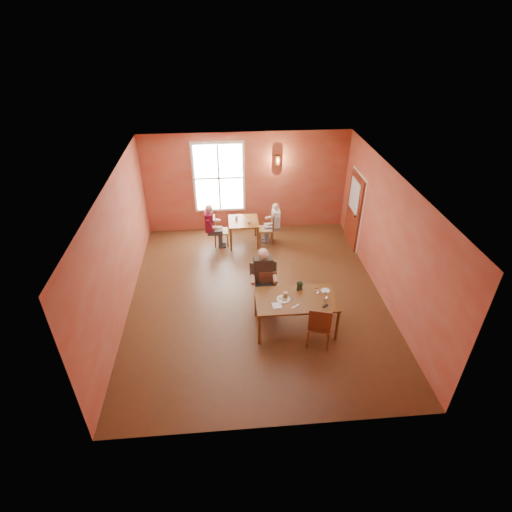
{
  "coord_description": "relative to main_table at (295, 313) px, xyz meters",
  "views": [
    {
      "loc": [
        -0.67,
        -7.54,
        6.08
      ],
      "look_at": [
        0.0,
        0.2,
        1.05
      ],
      "focal_mm": 28.0,
      "sensor_mm": 36.0,
      "label": 1
    }
  ],
  "objects": [
    {
      "name": "diner_main",
      "position": [
        -0.5,
        0.62,
        0.32
      ],
      "size": [
        0.57,
        0.57,
        1.43
      ],
      "primitive_type": null,
      "rotation": [
        0.0,
        0.0,
        3.14
      ],
      "color": "black",
      "rests_on": "ground"
    },
    {
      "name": "wall_left",
      "position": [
        -3.73,
        1.12,
        1.1
      ],
      "size": [
        0.04,
        7.0,
        3.0
      ],
      "primitive_type": "cube",
      "color": "brown",
      "rests_on": "ground"
    },
    {
      "name": "cup_b",
      "position": [
        -1.08,
        3.77,
        0.39
      ],
      "size": [
        0.12,
        0.12,
        0.09
      ],
      "primitive_type": "imported",
      "rotation": [
        0.0,
        0.0,
        -0.24
      ],
      "color": "white",
      "rests_on": "second_table"
    },
    {
      "name": "chair_diner_main",
      "position": [
        -0.5,
        0.65,
        0.06
      ],
      "size": [
        0.4,
        0.4,
        0.92
      ],
      "primitive_type": null,
      "rotation": [
        0.0,
        0.0,
        3.14
      ],
      "color": "#523018",
      "rests_on": "ground"
    },
    {
      "name": "ceiling",
      "position": [
        -0.73,
        1.12,
        2.6
      ],
      "size": [
        6.0,
        7.0,
        0.04
      ],
      "primitive_type": "cube",
      "color": "white",
      "rests_on": "wall_back"
    },
    {
      "name": "goblet_b",
      "position": [
        0.59,
        -0.11,
        0.5
      ],
      "size": [
        0.1,
        0.1,
        0.2
      ],
      "primitive_type": null,
      "rotation": [
        0.0,
        0.0,
        -0.29
      ],
      "color": "white",
      "rests_on": "main_table"
    },
    {
      "name": "wall_front",
      "position": [
        -0.73,
        -2.38,
        1.1
      ],
      "size": [
        6.0,
        0.04,
        3.0
      ],
      "primitive_type": "cube",
      "color": "brown",
      "rests_on": "ground"
    },
    {
      "name": "wall_back",
      "position": [
        -0.73,
        4.62,
        1.1
      ],
      "size": [
        6.0,
        0.04,
        3.0
      ],
      "primitive_type": "cube",
      "color": "brown",
      "rests_on": "ground"
    },
    {
      "name": "napkin",
      "position": [
        -0.43,
        -0.19,
        0.4
      ],
      "size": [
        0.21,
        0.21,
        0.01
      ],
      "primitive_type": "cube",
      "rotation": [
        0.0,
        0.0,
        0.08
      ],
      "color": "white",
      "rests_on": "main_table"
    },
    {
      "name": "wall_sconce",
      "position": [
        0.17,
        4.52,
        1.8
      ],
      "size": [
        0.16,
        0.16,
        0.28
      ],
      "primitive_type": "cylinder",
      "color": "brown",
      "rests_on": "wall_back"
    },
    {
      "name": "main_table",
      "position": [
        0.0,
        0.0,
        0.0
      ],
      "size": [
        1.7,
        0.95,
        0.8
      ],
      "primitive_type": null,
      "color": "brown",
      "rests_on": "ground"
    },
    {
      "name": "plate_food",
      "position": [
        -0.27,
        -0.01,
        0.42
      ],
      "size": [
        0.3,
        0.3,
        0.04
      ],
      "primitive_type": "cylinder",
      "rotation": [
        0.0,
        0.0,
        -0.04
      ],
      "color": "white",
      "rests_on": "main_table"
    },
    {
      "name": "side_plate",
      "position": [
        0.68,
        0.2,
        0.4
      ],
      "size": [
        0.25,
        0.25,
        0.01
      ],
      "primitive_type": "cylinder",
      "rotation": [
        0.0,
        0.0,
        -0.41
      ],
      "color": "silver",
      "rests_on": "main_table"
    },
    {
      "name": "ground",
      "position": [
        -0.73,
        1.12,
        -0.4
      ],
      "size": [
        6.0,
        7.0,
        0.01
      ],
      "primitive_type": "cube",
      "color": "brown",
      "rests_on": "ground"
    },
    {
      "name": "chair_diner_maroon",
      "position": [
        -1.53,
        3.67,
        0.05
      ],
      "size": [
        0.4,
        0.4,
        0.89
      ],
      "primitive_type": null,
      "rotation": [
        0.0,
        0.0,
        -1.57
      ],
      "color": "#482B18",
      "rests_on": "ground"
    },
    {
      "name": "sunglasses",
      "position": [
        0.56,
        -0.29,
        0.41
      ],
      "size": [
        0.14,
        0.12,
        0.02
      ],
      "primitive_type": "cube",
      "rotation": [
        0.0,
        0.0,
        0.66
      ],
      "color": "black",
      "rests_on": "main_table"
    },
    {
      "name": "wall_right",
      "position": [
        2.27,
        1.12,
        1.1
      ],
      "size": [
        0.04,
        7.0,
        3.0
      ],
      "primitive_type": "cube",
      "color": "brown",
      "rests_on": "ground"
    },
    {
      "name": "diner_maroon",
      "position": [
        -1.56,
        3.67,
        0.24
      ],
      "size": [
        0.51,
        0.51,
        1.27
      ],
      "primitive_type": null,
      "rotation": [
        0.0,
        0.0,
        -1.57
      ],
      "color": "maroon",
      "rests_on": "ground"
    },
    {
      "name": "door",
      "position": [
        2.21,
        3.42,
        0.65
      ],
      "size": [
        0.12,
        1.04,
        2.1
      ],
      "primitive_type": "cube",
      "color": "maroon",
      "rests_on": "ground"
    },
    {
      "name": "diner_white",
      "position": [
        -0.2,
        3.67,
        0.19
      ],
      "size": [
        0.47,
        0.47,
        1.17
      ],
      "primitive_type": null,
      "rotation": [
        0.0,
        0.0,
        1.57
      ],
      "color": "silver",
      "rests_on": "ground"
    },
    {
      "name": "chair_diner_white",
      "position": [
        -0.23,
        3.67,
        0.07
      ],
      "size": [
        0.41,
        0.41,
        0.93
      ],
      "primitive_type": null,
      "rotation": [
        0.0,
        0.0,
        1.57
      ],
      "color": "brown",
      "rests_on": "ground"
    },
    {
      "name": "chair_empty",
      "position": [
        0.41,
        -0.5,
        0.11
      ],
      "size": [
        0.56,
        0.56,
        1.02
      ],
      "primitive_type": null,
      "rotation": [
        0.0,
        0.0,
        -0.28
      ],
      "color": "maroon",
      "rests_on": "ground"
    },
    {
      "name": "cup_a",
      "position": [
        -0.73,
        3.54,
        0.39
      ],
      "size": [
        0.14,
        0.14,
        0.09
      ],
      "primitive_type": "imported",
      "rotation": [
        0.0,
        0.0,
        -0.23
      ],
      "color": "silver",
      "rests_on": "second_table"
    },
    {
      "name": "second_table",
      "position": [
        -0.88,
        3.67,
        -0.03
      ],
      "size": [
        0.84,
        0.84,
        0.74
      ],
      "primitive_type": null,
      "color": "brown",
      "rests_on": "ground"
    },
    {
      "name": "menu_stand",
      "position": [
        0.12,
        0.29,
        0.5
      ],
      "size": [
        0.13,
        0.09,
        0.2
      ],
      "primitive_type": "cube",
      "rotation": [
        0.0,
        0.0,
        0.27
      ],
      "color": "#213925",
      "rests_on": "main_table"
    },
    {
      "name": "sandwich",
      "position": [
        -0.22,
        0.06,
        0.45
      ],
      "size": [
        0.1,
        0.1,
        0.11
      ],
      "primitive_type": "cube",
      "rotation": [
        0.0,
        0.0,
        -0.19
      ],
      "color": "tan",
      "rests_on": "main_table"
    },
    {
      "name": "knife",
      "position": [
        -0.05,
        -0.25,
        0.4
      ],
      "size": [
        0.17,
        0.11,
        0.0
      ],
      "primitive_type": "cube",
      "rotation": [
        0.0,
        0.0,
        0.54
      ],
      "color": "white",
      "rests_on": "main_table"
    },
    {
      "name": "goblet_a",
      "position": [
        0.45,
        0.08,
        0.49
      ],
      "size": [
        0.1,
        0.1,
        0.19
      ],
      "primitive_type": null,
      "rotation": [
        0.0,
        0.0,
        -0.35
      ],
      "color": "white",
      "rests_on": "main_table"
    },
    {
      "name": "window",
      "position": [
        -1.53,
        4.57,
        1.3
      ],
      "size": [
        1.36,
        0.1,
        1.96
      ],
      "primitive_type": "cube",
      "color": "white",
      "rests_on": "wall_back"
    }
  ]
}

